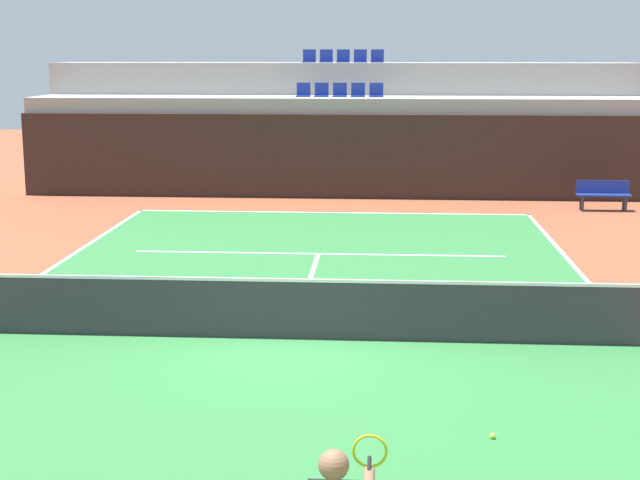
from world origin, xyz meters
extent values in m
plane|color=brown|center=(0.00, 0.00, 0.00)|extent=(80.00, 80.00, 0.00)
cube|color=#2D7238|center=(0.00, 0.00, 0.01)|extent=(11.00, 24.00, 0.01)
cube|color=white|center=(0.00, 11.95, 0.01)|extent=(11.00, 0.10, 0.00)
cube|color=white|center=(0.00, 6.40, 0.01)|extent=(8.26, 0.10, 0.00)
cube|color=white|center=(0.00, 3.20, 0.01)|extent=(0.10, 6.40, 0.00)
cube|color=black|center=(0.00, 14.78, 1.29)|extent=(19.63, 0.30, 2.57)
cube|color=#9E9E99|center=(0.00, 16.13, 1.52)|extent=(19.63, 2.40, 3.04)
cube|color=#9E9E99|center=(0.00, 18.53, 2.04)|extent=(19.63, 2.40, 4.09)
cube|color=navy|center=(-1.16, 16.13, 3.06)|extent=(0.44, 0.44, 0.04)
cube|color=navy|center=(-1.16, 16.33, 3.28)|extent=(0.44, 0.04, 0.40)
cube|color=navy|center=(-0.58, 16.13, 3.06)|extent=(0.44, 0.44, 0.04)
cube|color=navy|center=(-0.58, 16.33, 3.28)|extent=(0.44, 0.04, 0.40)
cube|color=navy|center=(0.00, 16.13, 3.06)|extent=(0.44, 0.44, 0.04)
cube|color=navy|center=(0.00, 16.33, 3.28)|extent=(0.44, 0.04, 0.40)
cube|color=navy|center=(0.58, 16.13, 3.06)|extent=(0.44, 0.44, 0.04)
cube|color=navy|center=(0.58, 16.33, 3.28)|extent=(0.44, 0.04, 0.40)
cube|color=navy|center=(1.16, 16.13, 3.06)|extent=(0.44, 0.44, 0.04)
cube|color=navy|center=(1.16, 16.33, 3.28)|extent=(0.44, 0.04, 0.40)
cube|color=navy|center=(-1.16, 18.53, 4.11)|extent=(0.44, 0.44, 0.04)
cube|color=navy|center=(-1.16, 18.73, 4.33)|extent=(0.44, 0.04, 0.40)
cube|color=navy|center=(-0.58, 18.53, 4.11)|extent=(0.44, 0.44, 0.04)
cube|color=navy|center=(-0.58, 18.73, 4.33)|extent=(0.44, 0.04, 0.40)
cube|color=navy|center=(0.00, 18.53, 4.11)|extent=(0.44, 0.44, 0.04)
cube|color=navy|center=(0.00, 18.73, 4.33)|extent=(0.44, 0.04, 0.40)
cube|color=navy|center=(0.58, 18.53, 4.11)|extent=(0.44, 0.44, 0.04)
cube|color=navy|center=(0.58, 18.73, 4.33)|extent=(0.44, 0.04, 0.40)
cube|color=navy|center=(1.16, 18.53, 4.11)|extent=(0.44, 0.44, 0.04)
cube|color=navy|center=(1.16, 18.73, 4.33)|extent=(0.44, 0.04, 0.40)
cube|color=#333338|center=(0.00, 0.00, 0.47)|extent=(10.90, 0.02, 0.92)
cube|color=white|center=(0.00, 0.00, 0.96)|extent=(10.90, 0.04, 0.05)
sphere|color=#8C6647|center=(1.11, -8.07, 1.61)|extent=(0.22, 0.22, 0.22)
cylinder|color=black|center=(1.35, -7.47, 1.34)|extent=(0.03, 0.28, 0.03)
torus|color=#BFD819|center=(1.35, -7.21, 1.34)|extent=(0.28, 0.02, 0.28)
cube|color=navy|center=(7.67, 12.86, 0.45)|extent=(1.50, 0.40, 0.05)
cube|color=navy|center=(7.67, 13.04, 0.67)|extent=(1.50, 0.04, 0.36)
cube|color=#2D2D33|center=(7.07, 12.72, 0.21)|extent=(0.06, 0.06, 0.42)
cube|color=#2D2D33|center=(8.27, 12.72, 0.21)|extent=(0.06, 0.06, 0.42)
cube|color=#2D2D33|center=(7.07, 13.00, 0.21)|extent=(0.06, 0.06, 0.42)
cube|color=#2D2D33|center=(8.27, 13.00, 0.21)|extent=(0.06, 0.06, 0.42)
sphere|color=#CCE033|center=(2.73, -3.74, 0.04)|extent=(0.07, 0.07, 0.07)
camera|label=1|loc=(1.43, -14.21, 4.42)|focal=53.21mm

